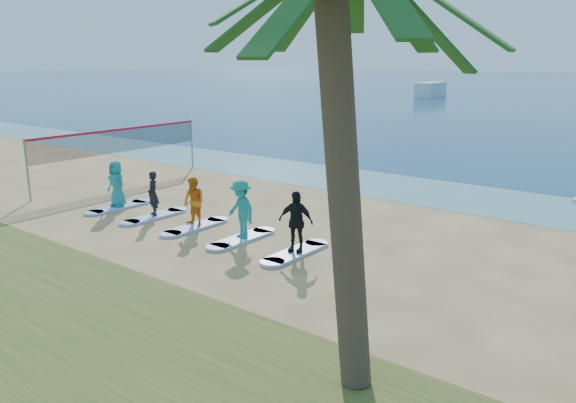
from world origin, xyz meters
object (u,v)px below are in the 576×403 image
Objects in this scene: student_0 at (117,184)px; student_4 at (296,222)px; surfboard_2 at (195,227)px; surfboard_4 at (296,253)px; volleyball_net at (120,141)px; surfboard_0 at (118,207)px; surfboard_1 at (154,216)px; boat_offshore_a at (430,97)px; student_1 at (153,194)px; student_2 at (194,202)px; surfboard_3 at (242,239)px; student_3 at (241,209)px.

student_0 is 8.43m from student_4.
surfboard_4 is (4.22, 0.00, 0.00)m from surfboard_2.
volleyball_net is 4.13× the size of surfboard_0.
surfboard_0 is at bearing 180.00° from surfboard_1.
surfboard_2 is (4.22, 0.00, -0.91)m from student_0.
boat_offshore_a is 4.74× the size of student_0.
student_1 is (22.10, -72.33, 0.88)m from boat_offshore_a.
surfboard_0 is 1.40× the size of student_1.
surfboard_4 is (8.43, 0.00, 0.00)m from surfboard_0.
surfboard_4 is at bearing 0.34° from student_2.
surfboard_0 is (19.99, -72.33, 0.04)m from boat_offshore_a.
volleyball_net is 1.11× the size of boat_offshore_a.
boat_offshore_a is (-16.15, 69.33, -1.90)m from volleyball_net.
student_1 is 0.72× the size of surfboard_2.
student_1 is 4.30m from surfboard_3.
student_4 is at bearing -13.69° from volleyball_net.
student_3 is at bearing 21.31° from student_1.
surfboard_1 is (2.11, 0.00, -0.91)m from student_0.
student_3 is at bearing -76.20° from boat_offshore_a.
surfboard_4 is (6.32, 0.00, -0.83)m from student_1.
surfboard_4 is at bearing 0.00° from surfboard_3.
student_4 reaches higher than surfboard_4.
surfboard_3 is 1.00× the size of surfboard_4.
surfboard_4 is at bearing 0.00° from surfboard_0.
surfboard_0 is 6.40m from student_3.
student_1 is (2.11, 0.00, -0.08)m from student_0.
student_1 is 6.38m from surfboard_4.
student_2 is 0.92× the size of student_4.
student_3 is 2.11m from student_4.
student_4 is at bearing 0.34° from student_2.
student_1 is at bearing 0.00° from surfboard_1.
surfboard_3 is (2.11, 0.00, -0.86)m from student_2.
surfboard_0 and surfboard_3 have the same top height.
student_4 is at bearing 0.00° from surfboard_4.
surfboard_0 and surfboard_1 have the same top height.
surfboard_0 is at bearing 180.00° from surfboard_2.
student_2 is 4.30m from surfboard_4.
surfboard_0 is at bearing 180.00° from surfboard_4.
surfboard_2 is at bearing 0.00° from surfboard_0.
surfboard_2 is at bearing 21.31° from student_1.
student_4 reaches higher than student_0.
student_3 reaches higher than surfboard_1.
student_3 is (4.22, 0.00, 0.95)m from surfboard_1.
boat_offshore_a is at bearing 111.46° from surfboard_4.
volleyball_net is at bearing 153.32° from surfboard_1.
boat_offshore_a is 4.50× the size of student_3.
surfboard_2 is 2.11m from surfboard_3.
student_1 reaches higher than surfboard_4.
student_1 is 0.72× the size of surfboard_4.
volleyball_net is 8.80m from surfboard_2.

